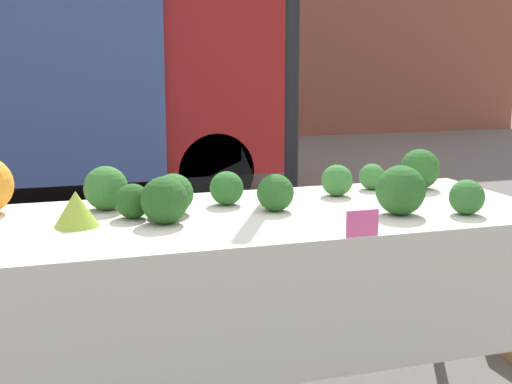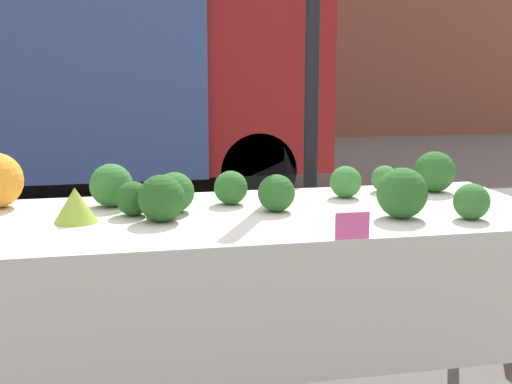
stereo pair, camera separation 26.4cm
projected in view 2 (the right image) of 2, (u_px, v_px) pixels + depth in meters
The scene contains 16 objects.
tent_pole at pixel (312, 105), 3.50m from camera, with size 0.07×0.07×2.30m.
parked_truck at pixel (79, 51), 6.82m from camera, with size 4.21×2.11×2.72m.
market_table at pixel (260, 241), 2.61m from camera, with size 2.21×0.89×0.81m.
romanesco_head at pixel (75, 205), 2.50m from camera, with size 0.16×0.16×0.12m.
broccoli_head_0 at pixel (174, 192), 2.66m from camera, with size 0.15×0.15×0.15m.
broccoli_head_1 at pixel (385, 179), 3.05m from camera, with size 0.11×0.11×0.11m.
broccoli_head_2 at pixel (133, 199), 2.60m from camera, with size 0.13×0.13×0.13m.
broccoli_head_3 at pixel (231, 188), 2.80m from camera, with size 0.13×0.13×0.13m.
broccoli_head_4 at pixel (276, 193), 2.67m from camera, with size 0.14×0.14×0.14m.
broccoli_head_5 at pixel (111, 185), 2.75m from camera, with size 0.17×0.17×0.17m.
broccoli_head_6 at pixel (402, 193), 2.56m from camera, with size 0.18×0.18×0.18m.
broccoli_head_7 at pixel (346, 182), 2.93m from camera, with size 0.13×0.13×0.13m.
broccoli_head_8 at pixel (472, 201), 2.54m from camera, with size 0.13×0.13×0.13m.
broccoli_head_9 at pixel (161, 198), 2.51m from camera, with size 0.17×0.17×0.17m.
broccoli_head_10 at pixel (435, 172), 3.05m from camera, with size 0.17×0.17×0.17m.
price_sign at pixel (352, 226), 2.27m from camera, with size 0.11×0.01×0.09m.
Camera 2 is at (-0.54, -2.53, 1.39)m, focal length 50.00 mm.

